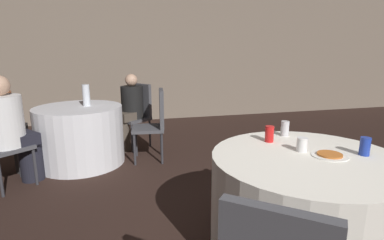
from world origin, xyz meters
name	(u,v)px	position (x,y,z in m)	size (l,w,h in m)	color
wall_back	(163,51)	(0.00, 4.64, 1.40)	(16.00, 0.06, 2.80)	#7A6B5B
table_near	(303,207)	(0.23, 0.07, 0.37)	(1.26, 1.26, 0.74)	white
table_far	(80,135)	(-1.44, 2.34, 0.37)	(1.06, 1.06, 0.74)	silver
chair_far_east	(155,119)	(-0.50, 2.22, 0.55)	(0.45, 0.45, 0.93)	#47474C
chair_far_northeast	(138,110)	(-0.68, 2.89, 0.55)	(0.56, 0.56, 0.93)	#47474C
person_black_shirt	(128,112)	(-0.82, 2.79, 0.55)	(0.47, 0.44, 1.09)	#4C4238
person_white_shirt	(12,130)	(-2.05, 1.82, 0.61)	(0.50, 0.49, 1.18)	black
person_floral_shirt	(6,125)	(-2.21, 2.20, 0.58)	(0.50, 0.36, 1.16)	#282828
pizza_plate_near	(330,155)	(0.37, 0.04, 0.74)	(0.23, 0.23, 0.02)	white
soda_can_red	(269,134)	(0.14, 0.43, 0.80)	(0.07, 0.07, 0.12)	red
soda_can_blue	(365,146)	(0.60, 0.00, 0.80)	(0.07, 0.07, 0.12)	#1E38A5
soda_can_silver	(285,128)	(0.34, 0.55, 0.80)	(0.07, 0.07, 0.12)	silver
cup_near	(302,145)	(0.25, 0.17, 0.78)	(0.07, 0.07, 0.10)	white
bottle_far	(86,95)	(-1.34, 2.37, 0.87)	(0.09, 0.09, 0.27)	silver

